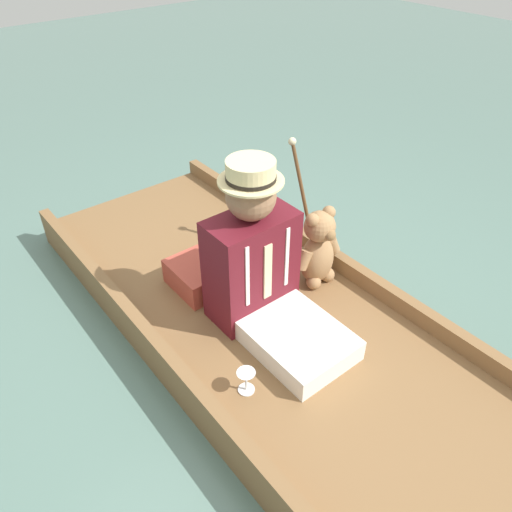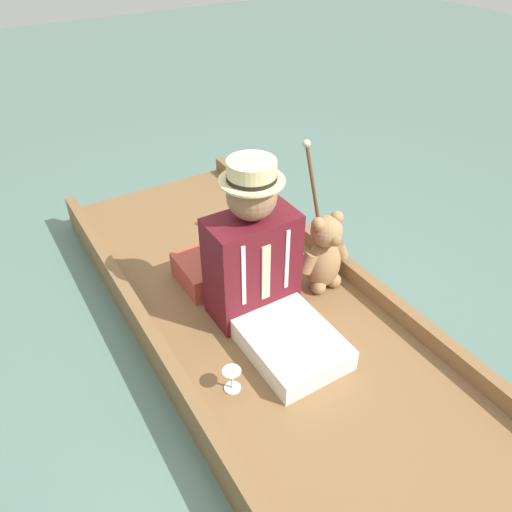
# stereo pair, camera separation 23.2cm
# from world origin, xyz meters

# --- Properties ---
(ground_plane) EXTENTS (16.00, 16.00, 0.00)m
(ground_plane) POSITION_xyz_m (0.00, 0.00, 0.00)
(ground_plane) COLOR slate
(punt_boat) EXTENTS (1.18, 3.10, 0.23)m
(punt_boat) POSITION_xyz_m (0.00, 0.00, 0.08)
(punt_boat) COLOR brown
(punt_boat) RESTS_ON ground_plane
(seat_cushion) EXTENTS (0.44, 0.31, 0.14)m
(seat_cushion) POSITION_xyz_m (0.05, -0.41, 0.21)
(seat_cushion) COLOR #B24738
(seat_cushion) RESTS_ON punt_boat
(seated_person) EXTENTS (0.43, 0.73, 0.83)m
(seated_person) POSITION_xyz_m (0.03, -0.01, 0.45)
(seated_person) COLOR white
(seated_person) RESTS_ON punt_boat
(teddy_bear) EXTENTS (0.32, 0.19, 0.45)m
(teddy_bear) POSITION_xyz_m (-0.38, -0.05, 0.35)
(teddy_bear) COLOR #9E754C
(teddy_bear) RESTS_ON punt_boat
(wine_glass) EXTENTS (0.08, 0.08, 0.11)m
(wine_glass) POSITION_xyz_m (0.37, 0.30, 0.22)
(wine_glass) COLOR silver
(wine_glass) RESTS_ON punt_boat
(walking_cane) EXTENTS (0.04, 0.28, 0.69)m
(walking_cane) POSITION_xyz_m (-0.49, -0.30, 0.55)
(walking_cane) COLOR brown
(walking_cane) RESTS_ON punt_boat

